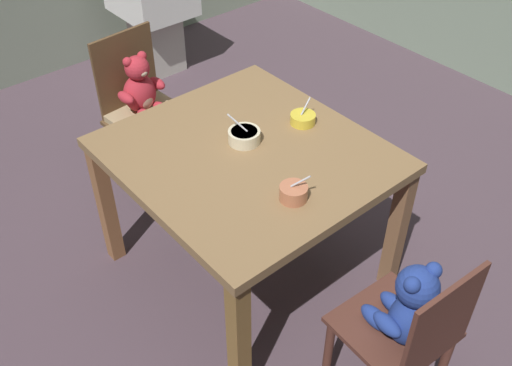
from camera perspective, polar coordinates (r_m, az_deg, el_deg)
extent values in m
cube|color=#4F3D47|center=(3.02, -0.73, -8.43)|extent=(5.20, 5.20, 0.04)
cube|color=olive|center=(2.52, -0.87, 2.74)|extent=(1.12, 1.03, 0.04)
cube|color=brown|center=(2.92, -14.41, -2.09)|extent=(0.07, 0.07, 0.69)
cube|color=brown|center=(2.31, -1.67, -15.26)|extent=(0.07, 0.07, 0.69)
cube|color=olive|center=(3.30, -0.20, 4.91)|extent=(0.07, 0.07, 0.69)
cube|color=brown|center=(2.77, 13.57, -4.52)|extent=(0.07, 0.07, 0.69)
cube|color=#532D23|center=(2.30, 13.21, -13.49)|extent=(0.40, 0.40, 0.02)
cube|color=#532D23|center=(2.09, 17.68, -13.03)|extent=(0.04, 0.35, 0.39)
cylinder|color=#532D23|center=(2.61, 12.36, -12.47)|extent=(0.04, 0.04, 0.42)
cylinder|color=#532D23|center=(2.46, 7.03, -16.22)|extent=(0.04, 0.04, 0.42)
ellipsoid|color=navy|center=(2.19, 14.94, -12.67)|extent=(0.17, 0.20, 0.21)
ellipsoid|color=beige|center=(2.21, 13.89, -12.04)|extent=(0.06, 0.11, 0.13)
sphere|color=navy|center=(2.07, 15.50, -9.73)|extent=(0.15, 0.15, 0.15)
ellipsoid|color=beige|center=(2.09, 14.33, -9.07)|extent=(0.06, 0.06, 0.05)
sphere|color=navy|center=(2.05, 16.95, -8.14)|extent=(0.06, 0.06, 0.06)
sphere|color=navy|center=(1.99, 14.99, -9.58)|extent=(0.06, 0.06, 0.06)
ellipsoid|color=navy|center=(2.23, 16.41, -10.49)|extent=(0.12, 0.07, 0.06)
ellipsoid|color=navy|center=(2.12, 12.67, -13.31)|extent=(0.12, 0.07, 0.06)
ellipsoid|color=navy|center=(2.31, 13.40, -11.48)|extent=(0.14, 0.07, 0.07)
ellipsoid|color=navy|center=(2.26, 11.60, -12.78)|extent=(0.14, 0.07, 0.07)
cube|color=brown|center=(3.30, -10.28, 5.97)|extent=(0.40, 0.44, 0.02)
cube|color=brown|center=(3.30, -12.60, 10.54)|extent=(0.05, 0.38, 0.46)
cylinder|color=brown|center=(3.25, -10.64, 0.45)|extent=(0.04, 0.04, 0.42)
cylinder|color=brown|center=(3.41, -5.99, 3.12)|extent=(0.04, 0.04, 0.42)
cylinder|color=brown|center=(3.46, -13.66, 2.68)|extent=(0.04, 0.04, 0.42)
cylinder|color=brown|center=(3.60, -9.14, 5.12)|extent=(0.04, 0.04, 0.42)
cube|color=tan|center=(3.28, -10.34, 6.38)|extent=(0.37, 0.41, 0.04)
ellipsoid|color=#B32834|center=(3.26, -11.27, 8.60)|extent=(0.17, 0.20, 0.21)
ellipsoid|color=#CDB08F|center=(3.23, -10.71, 8.13)|extent=(0.06, 0.11, 0.13)
sphere|color=#B32834|center=(3.18, -11.52, 10.93)|extent=(0.13, 0.13, 0.13)
ellipsoid|color=#CDB08F|center=(3.15, -10.99, 10.51)|extent=(0.05, 0.06, 0.04)
sphere|color=#B32834|center=(3.14, -12.43, 11.46)|extent=(0.05, 0.05, 0.05)
sphere|color=#B32834|center=(3.18, -11.07, 12.08)|extent=(0.05, 0.05, 0.05)
ellipsoid|color=#B32834|center=(3.18, -12.58, 8.13)|extent=(0.12, 0.07, 0.06)
ellipsoid|color=#B32834|center=(3.28, -9.62, 9.57)|extent=(0.12, 0.07, 0.06)
ellipsoid|color=#B32834|center=(3.20, -10.65, 6.43)|extent=(0.14, 0.08, 0.06)
ellipsoid|color=#B32834|center=(3.24, -9.22, 7.17)|extent=(0.14, 0.08, 0.06)
cylinder|color=yellow|center=(2.68, 4.53, 6.30)|extent=(0.12, 0.12, 0.05)
cylinder|color=yellow|center=(2.69, 4.51, 5.98)|extent=(0.06, 0.06, 0.01)
cylinder|color=beige|center=(2.67, 4.55, 6.66)|extent=(0.09, 0.09, 0.01)
cylinder|color=#BCBCC1|center=(2.67, 4.87, 7.47)|extent=(0.03, 0.08, 0.06)
ellipsoid|color=#BCBCC1|center=(2.66, 4.46, 6.51)|extent=(0.03, 0.04, 0.01)
cylinder|color=#BD6F4D|center=(2.25, 3.68, -0.95)|extent=(0.11, 0.11, 0.06)
cylinder|color=#BD6F4D|center=(2.27, 3.65, -1.43)|extent=(0.06, 0.06, 0.01)
cylinder|color=beige|center=(2.24, 3.70, -0.45)|extent=(0.09, 0.09, 0.01)
cylinder|color=#BCBCC1|center=(2.22, 4.38, 0.16)|extent=(0.06, 0.06, 0.06)
ellipsoid|color=#BCBCC1|center=(2.24, 3.49, -0.54)|extent=(0.04, 0.04, 0.01)
cylinder|color=beige|center=(2.55, -1.15, 4.58)|extent=(0.14, 0.14, 0.06)
cylinder|color=beige|center=(2.56, -1.15, 4.16)|extent=(0.08, 0.08, 0.01)
cylinder|color=beige|center=(2.53, -1.16, 5.01)|extent=(0.12, 0.12, 0.01)
cylinder|color=#BCBCC1|center=(2.52, -1.84, 5.89)|extent=(0.09, 0.05, 0.07)
ellipsoid|color=#BCBCC1|center=(2.53, -0.94, 4.89)|extent=(0.04, 0.03, 0.01)
cube|color=#B7B2A8|center=(4.62, -9.68, 13.56)|extent=(0.34, 0.29, 0.46)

